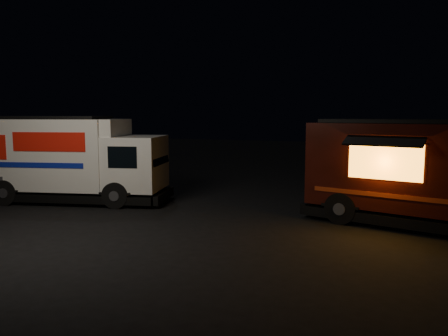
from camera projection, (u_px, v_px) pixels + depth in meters
ground at (144, 218)px, 13.50m from camera, size 80.00×80.00×0.00m
white_truck at (74, 159)px, 16.06m from camera, size 7.29×3.93×3.14m
red_truck at (424, 174)px, 12.39m from camera, size 6.97×3.94×3.06m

